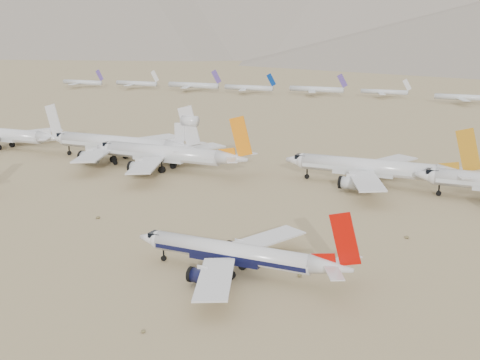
{
  "coord_description": "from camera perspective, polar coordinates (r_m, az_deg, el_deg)",
  "views": [
    {
      "loc": [
        57.32,
        -94.02,
        42.44
      ],
      "look_at": [
        -4.15,
        37.37,
        7.0
      ],
      "focal_mm": 45.0,
      "sensor_mm": 36.0,
      "label": 1
    }
  ],
  "objects": [
    {
      "name": "desert_scrub",
      "position": [
        114.33,
        -20.81,
        -8.85
      ],
      "size": [
        233.6,
        121.67,
        0.63
      ],
      "color": "brown",
      "rests_on": "ground"
    },
    {
      "name": "row2_gold_tail",
      "position": [
        175.08,
        12.73,
        1.09
      ],
      "size": [
        51.79,
        50.65,
        18.44
      ],
      "color": "silver",
      "rests_on": "ground"
    },
    {
      "name": "row2_white_twin",
      "position": [
        243.38,
        -21.33,
        3.97
      ],
      "size": [
        51.08,
        49.99,
        18.25
      ],
      "color": "silver",
      "rests_on": "ground"
    },
    {
      "name": "row2_white_trijet",
      "position": [
        208.7,
        -11.07,
        3.39
      ],
      "size": [
        57.56,
        56.26,
        20.4
      ],
      "color": "silver",
      "rests_on": "ground"
    },
    {
      "name": "distant_storage_row",
      "position": [
        402.54,
        19.41,
        7.54
      ],
      "size": [
        578.33,
        59.8,
        14.55
      ],
      "color": "silver",
      "rests_on": "ground"
    },
    {
      "name": "row2_orange_tail",
      "position": [
        190.89,
        -6.74,
        2.43
      ],
      "size": [
        53.39,
        52.23,
        19.04
      ],
      "color": "silver",
      "rests_on": "ground"
    },
    {
      "name": "ground",
      "position": [
        118.01,
        -5.92,
        -7.43
      ],
      "size": [
        7000.0,
        7000.0,
        0.0
      ],
      "primitive_type": "plane",
      "color": "#897650",
      "rests_on": "ground"
    },
    {
      "name": "main_airliner",
      "position": [
        108.47,
        -0.01,
        -7.05
      ],
      "size": [
        40.77,
        39.82,
        14.39
      ],
      "color": "silver",
      "rests_on": "ground"
    }
  ]
}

